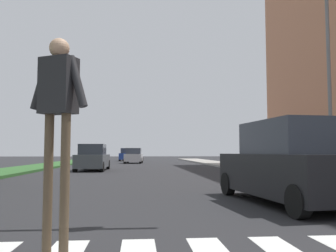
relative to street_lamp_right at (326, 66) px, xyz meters
name	(u,v)px	position (x,y,z in m)	size (l,w,h in m)	color
ground_plane	(138,168)	(-7.31, 13.85, -4.59)	(140.00, 140.00, 0.00)	#262628
median_strip	(25,169)	(-15.00, 11.85, -4.52)	(3.00, 64.00, 0.15)	#2D5B28
sidewalk_right	(249,168)	(0.60, 11.85, -4.52)	(3.00, 64.00, 0.15)	#9E9991
street_lamp_right	(326,66)	(0.00, 0.00, 0.00)	(1.02, 0.24, 7.50)	slate
pedestrian_performer	(58,113)	(-8.20, -9.16, -2.93)	(0.71, 0.41, 2.49)	brown
suv_crossing	(290,165)	(-3.69, -4.83, -3.66)	(2.39, 4.77, 1.97)	black
sedan_midblock	(93,158)	(-10.32, 10.72, -3.79)	(1.90, 4.61, 1.74)	#474C51
sedan_distant	(134,156)	(-7.82, 25.77, -3.83)	(2.08, 4.26, 1.64)	#B7B7BC
sedan_far_horizon	(127,155)	(-8.82, 35.90, -3.80)	(2.21, 4.38, 1.73)	navy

